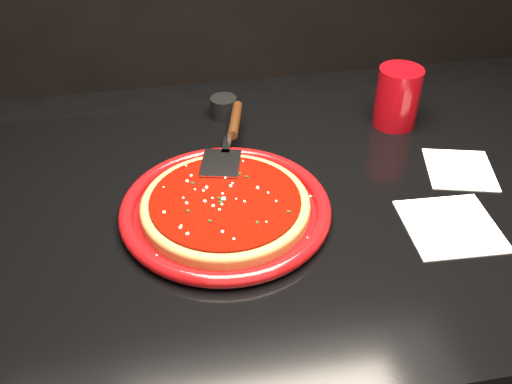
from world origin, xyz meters
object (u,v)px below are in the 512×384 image
table (290,336)px  cup (397,97)px  plate (226,209)px  ramekin (224,107)px  pizza_server (230,138)px

table → cup: size_ratio=9.23×
plate → cup: cup is taller
cup → ramekin: size_ratio=2.21×
cup → plate: bearing=-149.1°
plate → ramekin: size_ratio=6.30×
pizza_server → ramekin: 0.17m
ramekin → table: bearing=-75.6°
pizza_server → ramekin: size_ratio=5.16×
plate → ramekin: 0.35m
table → cup: 0.57m
plate → pizza_server: pizza_server is taller
plate → cup: bearing=30.9°
table → pizza_server: size_ratio=3.95×
plate → cup: size_ratio=2.86×
plate → ramekin: bearing=82.5°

